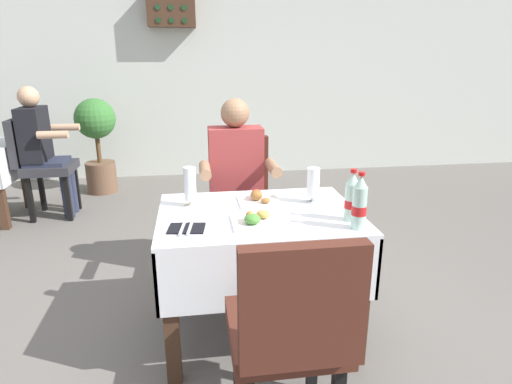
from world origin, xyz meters
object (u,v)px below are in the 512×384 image
beer_glass_left (313,185)px  napkin_cutlery_set (187,228)px  wall_bottle_rack (171,8)px  background_patron (42,145)px  main_dining_table (259,244)px  chair_near_camera_side (291,330)px  plate_far_diner (258,199)px  beer_glass_middle (190,187)px  cola_bottle_primary (359,204)px  chair_far_diner_seat (242,198)px  plate_near_camera (255,219)px  seated_diner_far (237,182)px  cola_bottle_secondary (352,198)px  background_chair_right (39,162)px  potted_plant_corner (97,137)px

beer_glass_left → napkin_cutlery_set: bearing=-157.3°
beer_glass_left → wall_bottle_rack: bearing=104.1°
beer_glass_left → background_patron: bearing=135.1°
main_dining_table → beer_glass_left: size_ratio=5.26×
chair_near_camera_side → plate_far_diner: bearing=88.6°
background_patron → wall_bottle_rack: wall_bottle_rack is taller
beer_glass_middle → cola_bottle_primary: bearing=-29.3°
chair_far_diner_seat → wall_bottle_rack: (-0.52, 2.67, 1.50)m
plate_near_camera → beer_glass_left: size_ratio=1.16×
chair_near_camera_side → beer_glass_middle: (-0.35, 0.93, 0.29)m
cola_bottle_primary → background_patron: (-2.18, 2.46, -0.15)m
main_dining_table → wall_bottle_rack: bearing=98.5°
beer_glass_left → cola_bottle_primary: cola_bottle_primary is taller
beer_glass_middle → plate_far_diner: bearing=1.7°
seated_diner_far → wall_bottle_rack: (-0.47, 2.78, 1.34)m
plate_near_camera → cola_bottle_secondary: size_ratio=0.88×
wall_bottle_rack → seated_diner_far: bearing=-80.4°
seated_diner_far → beer_glass_middle: (-0.31, -0.52, 0.13)m
beer_glass_left → beer_glass_middle: size_ratio=0.91×
chair_far_diner_seat → cola_bottle_primary: 1.19m
chair_far_diner_seat → background_chair_right: 2.27m
chair_near_camera_side → cola_bottle_primary: (0.43, 0.49, 0.30)m
beer_glass_middle → napkin_cutlery_set: (-0.02, -0.33, -0.11)m
main_dining_table → plate_far_diner: bearing=82.2°
napkin_cutlery_set → wall_bottle_rack: (-0.14, 3.63, 1.32)m
background_chair_right → wall_bottle_rack: 2.35m
chair_far_diner_seat → cola_bottle_secondary: size_ratio=3.67×
chair_near_camera_side → cola_bottle_secondary: cola_bottle_secondary is taller
beer_glass_left → potted_plant_corner: size_ratio=0.18×
seated_diner_far → background_patron: same height
chair_near_camera_side → background_patron: bearing=120.6°
cola_bottle_secondary → background_chair_right: cola_bottle_secondary is taller
background_chair_right → cola_bottle_secondary: bearing=-46.5°
cola_bottle_secondary → cola_bottle_primary: bearing=-92.7°
chair_far_diner_seat → background_patron: background_patron is taller
background_patron → main_dining_table: bearing=-51.2°
chair_far_diner_seat → chair_near_camera_side: 1.55m
plate_near_camera → beer_glass_left: beer_glass_left is taller
chair_far_diner_seat → background_patron: size_ratio=0.77×
background_patron → wall_bottle_rack: 2.23m
main_dining_table → background_patron: size_ratio=0.83×
seated_diner_far → chair_far_diner_seat: bearing=66.7°
plate_near_camera → plate_far_diner: plate_far_diner is taller
main_dining_table → plate_near_camera: bearing=-105.0°
plate_far_diner → potted_plant_corner: size_ratio=0.21×
cola_bottle_primary → cola_bottle_secondary: size_ratio=1.06×
chair_near_camera_side → cola_bottle_secondary: size_ratio=3.67×
beer_glass_left → chair_near_camera_side: bearing=-109.9°
napkin_cutlery_set → background_chair_right: background_chair_right is taller
background_chair_right → potted_plant_corner: size_ratio=0.90×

